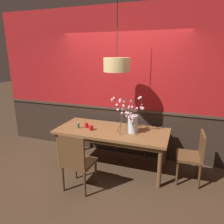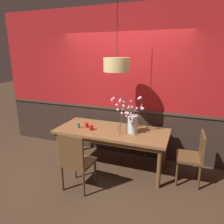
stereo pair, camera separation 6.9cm
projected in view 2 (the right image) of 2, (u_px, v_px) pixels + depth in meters
The scene contains 12 objects.
ground_plane at pixel (112, 166), 4.00m from camera, with size 24.00×24.00×0.00m, color #422D1E.
back_wall at pixel (124, 85), 4.21m from camera, with size 5.70×0.14×2.99m.
dining_table at pixel (112, 134), 3.82m from camera, with size 2.04×0.90×0.75m.
chair_head_east_end at pixel (194, 155), 3.37m from camera, with size 0.42×0.47×0.88m.
chair_far_side_right at pixel (141, 128), 4.50m from camera, with size 0.46×0.45×0.95m.
chair_far_side_left at pixel (113, 125), 4.74m from camera, with size 0.45×0.41×0.91m.
chair_near_side_left at pixel (76, 160), 3.17m from camera, with size 0.46×0.45×0.96m.
vase_with_blossoms at pixel (132, 122), 3.61m from camera, with size 0.56×0.40×0.66m.
candle_holder_nearer_center at pixel (87, 125), 3.91m from camera, with size 0.08×0.08×0.09m.
candle_holder_nearer_edge at pixel (91, 128), 3.78m from camera, with size 0.08×0.08×0.09m.
condiment_bottle at pixel (79, 125), 3.88m from camera, with size 0.04×0.04×0.12m.
pendant_lamp at pixel (117, 65), 3.48m from camera, with size 0.45×0.45×1.19m.
Camera 2 is at (1.26, -3.34, 2.08)m, focal length 33.25 mm.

